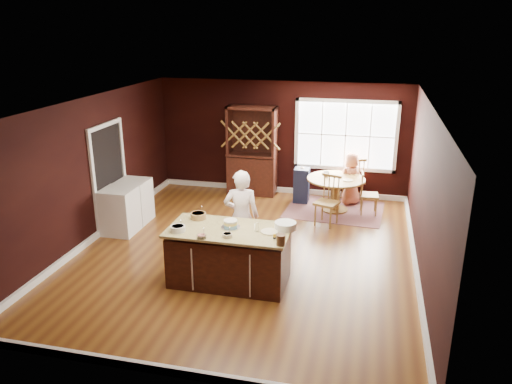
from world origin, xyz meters
The scene contains 28 objects.
room_shell centered at (0.00, 0.00, 1.35)m, with size 7.00×7.00×7.00m.
window centered at (1.50, 3.47, 1.50)m, with size 2.36×0.10×1.66m, color white, non-canonical shape.
doorway centered at (-2.97, 0.60, 1.02)m, with size 0.08×1.26×2.13m, color white, non-canonical shape.
kitchen_island centered at (0.02, -1.13, 0.44)m, with size 1.91×1.00×0.92m.
dining_table centered at (1.40, 2.50, 0.53)m, with size 1.26×1.26×0.75m.
baker centered at (0.02, -0.38, 0.83)m, with size 0.61×0.40×1.66m, color white.
layer_cake centered at (0.03, -1.07, 0.98)m, with size 0.31×0.31×0.12m, color silver, non-canonical shape.
bowl_blue centered at (-0.72, -1.39, 0.96)m, with size 0.23×0.23×0.09m, color silver.
bowl_yellow centered at (-0.59, -0.82, 0.97)m, with size 0.26×0.26×0.10m, color #A67D50.
bowl_pink centered at (-0.28, -1.56, 0.95)m, with size 0.15×0.15×0.05m, color silver.
bowl_olive centered at (0.08, -1.43, 0.95)m, with size 0.15×0.15×0.06m, color silver.
drinking_glass centered at (0.46, -1.13, 0.99)m, with size 0.07×0.07×0.14m, color white.
dinner_plate centered at (0.66, -1.11, 0.93)m, with size 0.27×0.27×0.02m, color beige.
white_tub centered at (0.88, -0.93, 0.98)m, with size 0.34×0.34×0.12m, color white.
stoneware_crock centered at (0.92, -1.53, 1.00)m, with size 0.13×0.13×0.16m, color brown.
toy_figurine centered at (0.78, -1.33, 0.96)m, with size 0.05×0.05×0.08m, color yellow, non-canonical shape.
rug centered at (1.40, 2.50, 0.01)m, with size 2.09×1.61×0.01m, color brown.
chair_east centered at (2.13, 2.45, 0.48)m, with size 0.40×0.38×0.95m, color brown, non-canonical shape.
chair_south centered at (1.29, 1.62, 0.53)m, with size 0.44×0.42×1.05m, color #925939, non-canonical shape.
chair_north centered at (1.74, 3.23, 0.54)m, with size 0.45×0.43×1.07m, color brown, non-canonical shape.
seated_woman centered at (1.70, 3.02, 0.60)m, with size 0.59×0.38×1.20m, color #C06C4E.
high_chair centered at (0.59, 2.87, 0.42)m, with size 0.34×0.34×0.85m, color black, non-canonical shape.
toddler centered at (0.65, 2.85, 0.81)m, with size 0.18×0.14×0.26m, color #8CA5BF, non-canonical shape.
table_plate centered at (1.65, 2.38, 0.76)m, with size 0.21×0.21×0.02m, color beige.
table_cup centered at (1.17, 2.62, 0.80)m, with size 0.13×0.13×0.10m, color white.
hutch centered at (-0.67, 3.22, 1.06)m, with size 1.16×0.48×2.13m, color #311A11.
washer centered at (-2.64, 0.28, 0.45)m, with size 0.63×0.61×0.91m, color white.
dryer centered at (-2.64, 0.92, 0.45)m, with size 0.62×0.60×0.90m, color white.
Camera 1 is at (2.08, -8.02, 3.98)m, focal length 35.00 mm.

